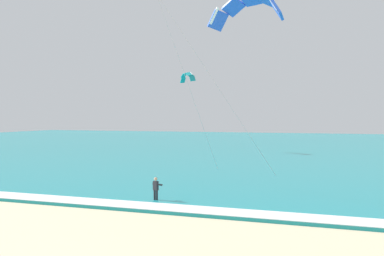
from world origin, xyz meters
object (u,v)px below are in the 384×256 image
at_px(surfboard, 156,203).
at_px(kite_distant, 187,76).
at_px(kitesurfer, 156,189).
at_px(kite_primary, 248,7).

bearing_deg(surfboard, kite_distant, 107.36).
distance_m(kitesurfer, kite_distant, 43.05).
bearing_deg(kitesurfer, kite_distant, 107.38).
distance_m(kite_primary, kite_distant, 35.16).
bearing_deg(surfboard, kite_primary, 64.83).
distance_m(surfboard, kite_primary, 17.37).
bearing_deg(kite_distant, surfboard, -72.64).
bearing_deg(kite_primary, kitesurfer, -115.18).
height_order(kite_primary, kite_distant, kite_primary).
bearing_deg(surfboard, kitesurfer, 71.98).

